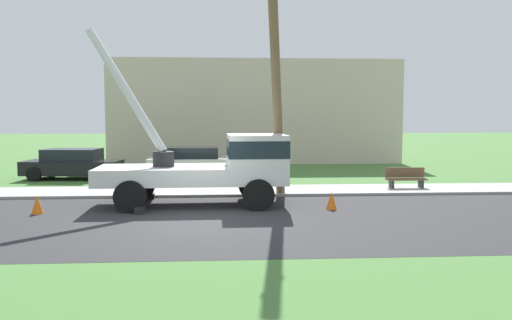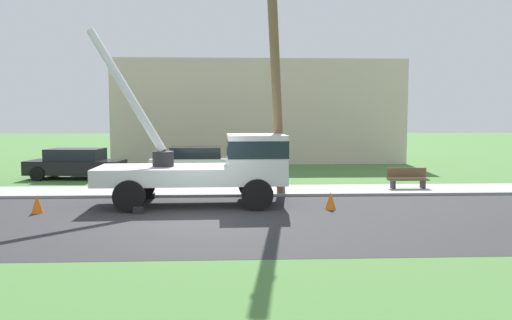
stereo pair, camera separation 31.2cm
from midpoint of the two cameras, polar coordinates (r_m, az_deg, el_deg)
ground_plane at (r=27.02m, az=-5.33°, el=-1.49°), size 120.00×120.00×0.00m
road_asphalt at (r=15.16m, az=-6.60°, el=-6.52°), size 80.00×8.39×0.01m
sidewalk_strip at (r=20.54m, az=-5.84°, el=-3.37°), size 80.00×2.55×0.10m
utility_truck at (r=17.54m, az=-4.69°, el=-0.31°), size 6.82×3.21×5.98m
leaning_utility_pole at (r=18.15m, az=1.66°, el=9.46°), size 1.07×3.41×8.67m
traffic_cone_ahead at (r=16.91m, az=7.68°, el=-4.39°), size 0.36×0.36×0.56m
traffic_cone_behind at (r=17.39m, az=-23.15°, el=-4.49°), size 0.36×0.36×0.56m
parked_sedan_black at (r=26.11m, az=-19.61°, el=-0.40°), size 4.55×2.28×1.42m
parked_sedan_white at (r=26.20m, az=-7.17°, el=-0.14°), size 4.42×2.05×1.42m
park_bench at (r=21.74m, az=15.55°, el=-1.97°), size 1.60×0.45×0.90m
lowrise_building_backdrop at (r=34.69m, az=-0.50°, el=5.24°), size 18.00×6.00×6.40m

